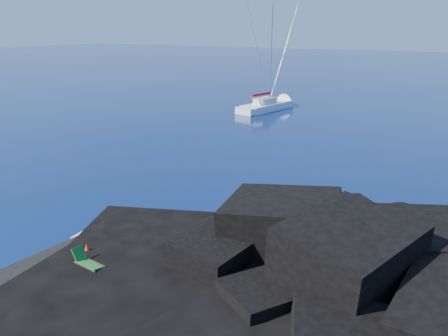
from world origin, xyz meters
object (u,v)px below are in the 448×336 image
object	(u,v)px
sailboat	(267,110)
sunbather	(120,301)
deck_chair	(89,260)
marker_cone	(87,250)

from	to	relation	value
sailboat	sunbather	distance (m)	43.76
deck_chair	sunbather	size ratio (longest dim) A/B	0.82
sunbather	marker_cone	bearing A→B (deg)	136.93
sunbather	marker_cone	size ratio (longest dim) A/B	2.94
sailboat	deck_chair	xyz separation A→B (m)	(10.36, -40.51, 0.86)
sailboat	sunbather	world-z (taller)	sailboat
marker_cone	deck_chair	bearing A→B (deg)	-39.11
sunbather	deck_chair	bearing A→B (deg)	142.12
sunbather	marker_cone	xyz separation A→B (m)	(-3.97, 2.08, 0.13)
deck_chair	marker_cone	distance (m)	1.43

